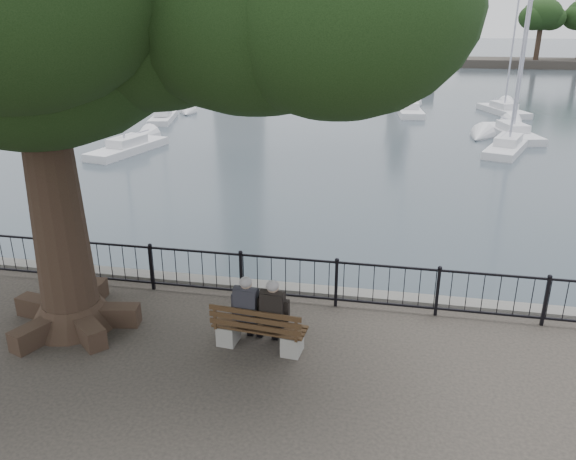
% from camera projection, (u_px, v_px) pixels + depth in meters
% --- Properties ---
extents(harbor, '(260.00, 260.00, 1.20)m').
position_uv_depth(harbor, '(292.00, 311.00, 12.39)').
color(harbor, '#5C5952').
rests_on(harbor, ground).
extents(railing, '(22.06, 0.06, 1.00)m').
position_uv_depth(railing, '(288.00, 277.00, 11.56)').
color(railing, black).
rests_on(railing, ground).
extents(bench, '(1.72, 0.66, 0.88)m').
position_uv_depth(bench, '(259.00, 333.00, 9.98)').
color(bench, gray).
rests_on(bench, ground).
extents(person_left, '(0.43, 0.72, 1.40)m').
position_uv_depth(person_left, '(249.00, 312.00, 10.00)').
color(person_left, black).
rests_on(person_left, ground).
extents(person_right, '(0.43, 0.72, 1.40)m').
position_uv_depth(person_right, '(275.00, 316.00, 9.87)').
color(person_right, black).
rests_on(person_right, ground).
extents(lion_monument, '(6.19, 6.19, 9.08)m').
position_uv_depth(lion_monument, '(402.00, 65.00, 54.45)').
color(lion_monument, '#5C5952').
rests_on(lion_monument, ground).
extents(sailboat_a, '(2.48, 5.40, 10.52)m').
position_uv_depth(sailboat_a, '(128.00, 146.00, 29.06)').
color(sailboat_a, silver).
rests_on(sailboat_a, ground).
extents(sailboat_c, '(3.19, 5.52, 10.17)m').
position_uv_depth(sailboat_c, '(508.00, 145.00, 29.31)').
color(sailboat_c, silver).
rests_on(sailboat_c, ground).
extents(sailboat_d, '(2.87, 5.76, 9.98)m').
position_uv_depth(sailboat_d, '(512.00, 132.00, 32.84)').
color(sailboat_d, silver).
rests_on(sailboat_d, ground).
extents(sailboat_e, '(2.40, 4.91, 10.52)m').
position_uv_depth(sailboat_e, '(163.00, 116.00, 38.06)').
color(sailboat_e, silver).
rests_on(sailboat_e, ground).
extents(sailboat_f, '(2.22, 5.94, 10.89)m').
position_uv_depth(sailboat_f, '(409.00, 109.00, 40.89)').
color(sailboat_f, silver).
rests_on(sailboat_f, ground).
extents(sailboat_g, '(3.24, 5.66, 9.79)m').
position_uv_depth(sailboat_g, '(503.00, 110.00, 40.81)').
color(sailboat_g, silver).
rests_on(sailboat_g, ground).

